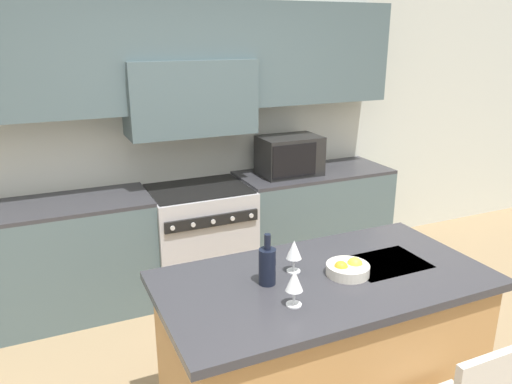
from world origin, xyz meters
TOP-DOWN VIEW (x-y plane):
  - back_cabinetry at (0.00, 2.14)m, footprint 10.00×0.46m
  - back_counter at (0.00, 1.89)m, footprint 3.69×0.62m
  - range_stove at (0.00, 1.87)m, footprint 0.84×0.70m
  - microwave at (0.87, 1.89)m, footprint 0.54×0.37m
  - kitchen_island at (0.11, 0.05)m, footprint 1.76×0.92m
  - wine_bottle at (-0.20, 0.11)m, footprint 0.09×0.09m
  - wine_glass_near at (-0.18, -0.13)m, footprint 0.08×0.08m
  - wine_glass_far at (-0.02, 0.17)m, footprint 0.08×0.08m
  - fruit_bowl at (0.23, 0.02)m, footprint 0.23×0.23m

SIDE VIEW (x-z plane):
  - range_stove at x=0.00m, z-range 0.00..0.91m
  - back_counter at x=0.00m, z-range 0.00..0.93m
  - kitchen_island at x=0.11m, z-range 0.00..0.94m
  - fruit_bowl at x=0.23m, z-range 0.92..1.01m
  - wine_bottle at x=-0.20m, z-range 0.90..1.17m
  - wine_glass_near at x=-0.18m, z-range 0.96..1.15m
  - wine_glass_far at x=-0.02m, z-range 0.96..1.15m
  - microwave at x=0.87m, z-range 0.93..1.28m
  - back_cabinetry at x=0.00m, z-range 0.25..2.95m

